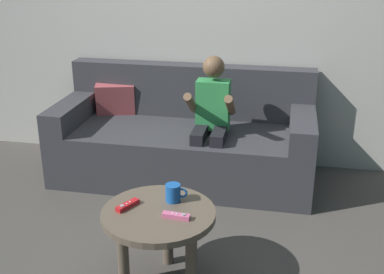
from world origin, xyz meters
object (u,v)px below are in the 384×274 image
game_remote_red_center (128,205)px  person_seated_on_couch (211,117)px  couch (184,140)px  coffee_table (159,224)px  game_remote_pink_near_edge (176,216)px  coffee_mug (174,193)px

game_remote_red_center → person_seated_on_couch: bearing=77.7°
person_seated_on_couch → game_remote_red_center: bearing=-102.3°
couch → coffee_table: 1.34m
person_seated_on_couch → coffee_table: person_seated_on_couch is taller
game_remote_pink_near_edge → coffee_mug: bearing=107.5°
couch → game_remote_red_center: size_ratio=13.69×
couch → game_remote_red_center: bearing=-90.4°
person_seated_on_couch → coffee_table: 1.16m
coffee_table → game_remote_pink_near_edge: (0.10, -0.05, 0.09)m
couch → coffee_mug: couch is taller
person_seated_on_couch → game_remote_red_center: (-0.25, -1.14, -0.11)m
couch → game_remote_red_center: couch is taller
game_remote_red_center → coffee_mug: (0.22, 0.11, 0.04)m
coffee_table → person_seated_on_couch: bearing=85.9°
person_seated_on_couch → game_remote_pink_near_edge: size_ratio=6.85×
coffee_mug → coffee_table: bearing=-113.4°
coffee_mug → game_remote_red_center: bearing=-152.4°
person_seated_on_couch → game_remote_red_center: person_seated_on_couch is taller
couch → coffee_table: couch is taller
coffee_table → game_remote_pink_near_edge: 0.14m
coffee_table → couch: bearing=96.7°
person_seated_on_couch → coffee_table: bearing=-94.1°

